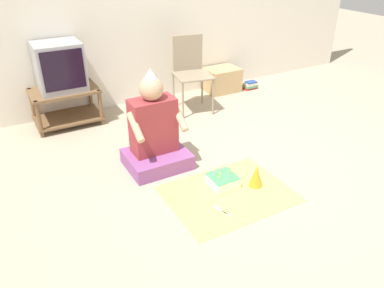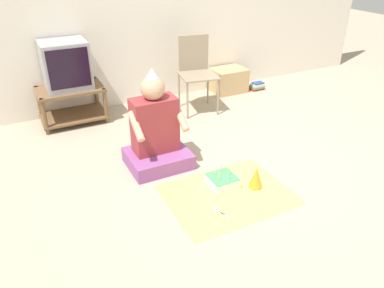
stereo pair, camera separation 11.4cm
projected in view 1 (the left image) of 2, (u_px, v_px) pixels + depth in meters
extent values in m
plane|color=tan|center=(260.00, 173.00, 3.41)|extent=(16.00, 16.00, 0.00)
cube|color=brown|center=(64.00, 91.00, 4.14)|extent=(0.73, 0.49, 0.03)
cube|color=brown|center=(68.00, 117.00, 4.30)|extent=(0.73, 0.49, 0.02)
cylinder|color=brown|center=(39.00, 120.00, 3.93)|extent=(0.04, 0.04, 0.41)
cylinder|color=brown|center=(101.00, 108.00, 4.21)|extent=(0.04, 0.04, 0.41)
cylinder|color=brown|center=(33.00, 106.00, 4.26)|extent=(0.04, 0.04, 0.41)
cylinder|color=brown|center=(90.00, 96.00, 4.54)|extent=(0.04, 0.04, 0.41)
cube|color=#99999E|center=(59.00, 66.00, 4.02)|extent=(0.48, 0.42, 0.52)
cube|color=black|center=(64.00, 70.00, 3.85)|extent=(0.42, 0.01, 0.42)
cube|color=gray|center=(193.00, 75.00, 4.44)|extent=(0.48, 0.48, 0.02)
cube|color=gray|center=(188.00, 53.00, 4.50)|extent=(0.37, 0.08, 0.43)
cylinder|color=gray|center=(183.00, 101.00, 4.34)|extent=(0.02, 0.02, 0.45)
cylinder|color=gray|center=(213.00, 97.00, 4.45)|extent=(0.02, 0.02, 0.45)
cylinder|color=gray|center=(174.00, 90.00, 4.65)|extent=(0.02, 0.02, 0.45)
cylinder|color=gray|center=(202.00, 87.00, 4.76)|extent=(0.02, 0.02, 0.45)
cube|color=tan|center=(222.00, 80.00, 5.19)|extent=(0.45, 0.36, 0.32)
cube|color=#B72D28|center=(250.00, 88.00, 5.33)|extent=(0.19, 0.10, 0.03)
cube|color=#60936B|center=(250.00, 86.00, 5.32)|extent=(0.19, 0.13, 0.03)
cube|color=beige|center=(251.00, 84.00, 5.31)|extent=(0.18, 0.12, 0.03)
cube|color=#284793|center=(251.00, 82.00, 5.30)|extent=(0.15, 0.10, 0.02)
cube|color=#8C4C8C|center=(157.00, 159.00, 3.49)|extent=(0.56, 0.47, 0.14)
cube|color=#993338|center=(153.00, 126.00, 3.37)|extent=(0.40, 0.22, 0.51)
sphere|color=tan|center=(151.00, 89.00, 3.20)|extent=(0.21, 0.21, 0.21)
cone|color=silver|center=(150.00, 73.00, 3.14)|extent=(0.12, 0.12, 0.09)
cylinder|color=tan|center=(136.00, 127.00, 3.15)|extent=(0.06, 0.27, 0.21)
cylinder|color=tan|center=(179.00, 117.00, 3.33)|extent=(0.06, 0.27, 0.21)
cube|color=#EAD666|center=(229.00, 194.00, 3.13)|extent=(1.01, 0.78, 0.01)
cube|color=white|center=(222.00, 181.00, 3.22)|extent=(0.23, 0.23, 0.08)
cube|color=#4CB266|center=(223.00, 176.00, 3.20)|extent=(0.23, 0.23, 0.01)
cylinder|color=#66C666|center=(229.00, 171.00, 3.20)|extent=(0.01, 0.01, 0.07)
sphere|color=#FFCC4C|center=(230.00, 167.00, 3.18)|extent=(0.01, 0.01, 0.01)
cylinder|color=#E58CCC|center=(222.00, 169.00, 3.24)|extent=(0.01, 0.01, 0.07)
sphere|color=#FFCC4C|center=(222.00, 165.00, 3.22)|extent=(0.01, 0.01, 0.01)
cylinder|color=#E58CCC|center=(215.00, 172.00, 3.19)|extent=(0.01, 0.01, 0.07)
sphere|color=#FFCC4C|center=(216.00, 168.00, 3.17)|extent=(0.01, 0.01, 0.01)
cylinder|color=yellow|center=(220.00, 177.00, 3.13)|extent=(0.01, 0.01, 0.07)
sphere|color=#FFCC4C|center=(220.00, 173.00, 3.11)|extent=(0.01, 0.01, 0.01)
cylinder|color=#E58CCC|center=(229.00, 176.00, 3.14)|extent=(0.01, 0.01, 0.07)
sphere|color=#FFCC4C|center=(229.00, 172.00, 3.13)|extent=(0.01, 0.01, 0.01)
cone|color=gold|center=(256.00, 175.00, 3.19)|extent=(0.12, 0.12, 0.19)
ellipsoid|color=white|center=(217.00, 207.00, 2.96)|extent=(0.04, 0.05, 0.01)
cube|color=white|center=(223.00, 212.00, 2.91)|extent=(0.03, 0.10, 0.01)
ellipsoid|color=white|center=(219.00, 209.00, 2.93)|extent=(0.04, 0.05, 0.01)
cube|color=white|center=(226.00, 213.00, 2.89)|extent=(0.05, 0.10, 0.01)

